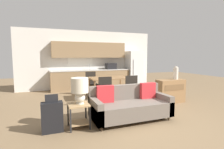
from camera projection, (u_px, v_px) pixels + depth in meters
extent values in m
plane|color=#7F6647|center=(136.00, 120.00, 4.16)|extent=(20.00, 20.00, 0.00)
cube|color=silver|center=(89.00, 60.00, 8.31)|extent=(6.40, 0.06, 2.70)
cube|color=white|center=(80.00, 55.00, 8.10)|extent=(1.16, 0.01, 0.95)
cube|color=#8E704C|center=(91.00, 80.00, 8.09)|extent=(3.58, 0.62, 0.86)
cube|color=silver|center=(91.00, 70.00, 8.04)|extent=(3.61, 0.65, 0.04)
cube|color=#B2B5B7|center=(91.00, 70.00, 7.98)|extent=(0.48, 0.36, 0.01)
cylinder|color=#B7BABC|center=(90.00, 67.00, 8.13)|extent=(0.02, 0.02, 0.24)
cube|color=#8E704C|center=(90.00, 50.00, 8.07)|extent=(3.40, 0.34, 0.70)
cube|color=black|center=(111.00, 66.00, 8.33)|extent=(0.48, 0.36, 0.28)
cube|color=white|center=(134.00, 69.00, 8.78)|extent=(0.73, 0.70, 1.76)
cylinder|color=silver|center=(134.00, 68.00, 8.35)|extent=(0.02, 0.02, 0.79)
cube|color=olive|center=(109.00, 78.00, 6.15)|extent=(1.35, 0.84, 0.04)
cylinder|color=olive|center=(95.00, 92.00, 5.64)|extent=(0.05, 0.05, 0.74)
cylinder|color=olive|center=(129.00, 89.00, 6.08)|extent=(0.05, 0.05, 0.74)
cylinder|color=olive|center=(89.00, 88.00, 6.31)|extent=(0.05, 0.05, 0.74)
cylinder|color=olive|center=(120.00, 86.00, 6.75)|extent=(0.05, 0.05, 0.74)
cylinder|color=#3D2D1E|center=(101.00, 129.00, 3.55)|extent=(0.05, 0.05, 0.10)
cylinder|color=#3D2D1E|center=(169.00, 118.00, 4.15)|extent=(0.05, 0.05, 0.10)
cylinder|color=#3D2D1E|center=(93.00, 118.00, 4.14)|extent=(0.05, 0.05, 0.10)
cylinder|color=#3D2D1E|center=(153.00, 110.00, 4.74)|extent=(0.05, 0.05, 0.10)
cube|color=#6B6056|center=(131.00, 109.00, 4.12)|extent=(1.87, 0.80, 0.34)
cube|color=#6B6056|center=(125.00, 98.00, 4.41)|extent=(1.87, 0.14, 0.71)
cube|color=#6B6056|center=(96.00, 110.00, 3.81)|extent=(0.14, 0.80, 0.48)
cube|color=#6B6056|center=(162.00, 103.00, 4.43)|extent=(0.14, 0.80, 0.48)
cube|color=red|center=(105.00, 94.00, 4.06)|extent=(0.41, 0.16, 0.40)
cube|color=red|center=(148.00, 91.00, 4.48)|extent=(0.40, 0.13, 0.40)
cube|color=tan|center=(78.00, 105.00, 3.69)|extent=(0.44, 0.44, 0.03)
cube|color=tan|center=(79.00, 122.00, 3.73)|extent=(0.39, 0.39, 0.02)
cube|color=#232326|center=(71.00, 121.00, 3.46)|extent=(0.03, 0.03, 0.48)
cube|color=#232326|center=(90.00, 118.00, 3.60)|extent=(0.03, 0.03, 0.48)
cube|color=#232326|center=(68.00, 115.00, 3.83)|extent=(0.03, 0.03, 0.48)
cube|color=#232326|center=(86.00, 113.00, 3.97)|extent=(0.03, 0.03, 0.48)
cylinder|color=silver|center=(80.00, 103.00, 3.71)|extent=(0.16, 0.16, 0.02)
sphere|color=silver|center=(80.00, 98.00, 3.70)|extent=(0.22, 0.22, 0.22)
cylinder|color=beige|center=(80.00, 85.00, 3.67)|extent=(0.36, 0.36, 0.31)
cube|color=olive|center=(170.00, 91.00, 5.73)|extent=(0.93, 0.39, 0.76)
cube|color=brown|center=(175.00, 87.00, 5.53)|extent=(0.75, 0.01, 0.18)
cylinder|color=beige|center=(176.00, 73.00, 5.78)|extent=(0.16, 0.16, 0.39)
cylinder|color=beige|center=(176.00, 67.00, 5.76)|extent=(0.09, 0.09, 0.04)
cube|color=black|center=(104.00, 91.00, 5.36)|extent=(0.45, 0.45, 0.04)
cube|color=black|center=(105.00, 84.00, 5.15)|extent=(0.40, 0.06, 0.45)
cylinder|color=black|center=(107.00, 97.00, 5.60)|extent=(0.03, 0.03, 0.42)
cylinder|color=black|center=(97.00, 98.00, 5.50)|extent=(0.03, 0.03, 0.42)
cylinder|color=black|center=(110.00, 100.00, 5.27)|extent=(0.03, 0.03, 0.42)
cylinder|color=black|center=(99.00, 100.00, 5.17)|extent=(0.03, 0.03, 0.42)
cube|color=black|center=(129.00, 89.00, 5.66)|extent=(0.44, 0.44, 0.04)
cube|color=black|center=(131.00, 83.00, 5.45)|extent=(0.40, 0.05, 0.45)
cylinder|color=black|center=(131.00, 95.00, 5.90)|extent=(0.03, 0.03, 0.42)
cylinder|color=black|center=(122.00, 96.00, 5.79)|extent=(0.03, 0.03, 0.42)
cylinder|color=black|center=(136.00, 97.00, 5.58)|extent=(0.03, 0.03, 0.42)
cylinder|color=black|center=(126.00, 98.00, 5.47)|extent=(0.03, 0.03, 0.42)
cube|color=black|center=(92.00, 84.00, 6.66)|extent=(0.42, 0.42, 0.04)
cube|color=black|center=(91.00, 77.00, 6.81)|extent=(0.40, 0.03, 0.45)
cylinder|color=black|center=(89.00, 92.00, 6.46)|extent=(0.03, 0.03, 0.42)
cylinder|color=black|center=(98.00, 91.00, 6.59)|extent=(0.03, 0.03, 0.42)
cylinder|color=black|center=(87.00, 90.00, 6.78)|extent=(0.03, 0.03, 0.42)
cylinder|color=black|center=(95.00, 89.00, 6.90)|extent=(0.03, 0.03, 0.42)
cube|color=black|center=(52.00, 117.00, 3.49)|extent=(0.41, 0.22, 0.61)
cube|color=black|center=(52.00, 98.00, 3.45)|extent=(0.25, 0.02, 0.16)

